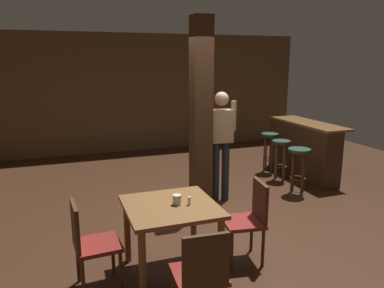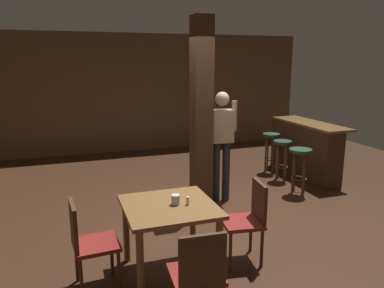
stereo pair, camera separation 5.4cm
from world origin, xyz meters
name	(u,v)px [view 2 (the right image)]	position (x,y,z in m)	size (l,w,h in m)	color
ground_plane	(220,219)	(0.00, 0.00, 0.00)	(10.80, 10.80, 0.00)	#382114
wall_back	(148,93)	(0.00, 4.50, 1.40)	(8.00, 0.10, 2.80)	brown
pillar	(201,114)	(-0.06, 0.61, 1.40)	(0.28, 0.28, 2.80)	#422816
dining_table	(170,217)	(-1.04, -1.07, 0.63)	(0.91, 0.91, 0.76)	brown
chair_east	(249,217)	(-0.15, -1.10, 0.51)	(0.48, 0.48, 0.89)	maroon
chair_south	(198,274)	(-1.05, -1.96, 0.51)	(0.45, 0.45, 0.89)	maroon
chair_west	(88,241)	(-1.85, -1.09, 0.51)	(0.45, 0.45, 0.89)	maroon
napkin_cup	(175,200)	(-0.98, -1.08, 0.81)	(0.09, 0.09, 0.10)	beige
salt_shaker	(188,201)	(-0.86, -1.13, 0.80)	(0.03, 0.03, 0.09)	silver
standing_person	(222,139)	(0.28, 0.65, 1.00)	(0.47, 0.24, 1.72)	tan
bar_counter	(304,149)	(2.29, 1.32, 0.53)	(0.56, 1.76, 1.03)	brown
bar_stool_near	(300,160)	(1.64, 0.53, 0.58)	(0.36, 0.36, 0.76)	#1E3828
bar_stool_mid	(282,151)	(1.77, 1.26, 0.55)	(0.33, 0.33, 0.74)	#1E3828
bar_stool_far	(271,144)	(1.83, 1.77, 0.57)	(0.33, 0.33, 0.77)	#1E3828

